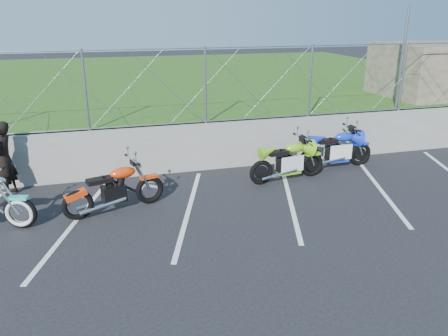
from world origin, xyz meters
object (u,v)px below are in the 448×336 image
object	(u,v)px
sportbike_green	(289,162)
person_standing	(4,159)
sportbike_blue	(337,151)
naked_orange	(116,190)

from	to	relation	value
sportbike_green	person_standing	world-z (taller)	person_standing
sportbike_blue	person_standing	distance (m)	8.46
naked_orange	person_standing	world-z (taller)	person_standing
sportbike_green	sportbike_blue	bearing A→B (deg)	9.47
naked_orange	sportbike_green	xyz separation A→B (m)	(4.34, 0.74, 0.00)
sportbike_green	naked_orange	bearing A→B (deg)	-178.05
person_standing	naked_orange	bearing A→B (deg)	71.01
naked_orange	sportbike_blue	bearing A→B (deg)	-4.49
sportbike_green	sportbike_blue	xyz separation A→B (m)	(1.68, 0.52, 0.01)
person_standing	sportbike_green	bearing A→B (deg)	97.29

